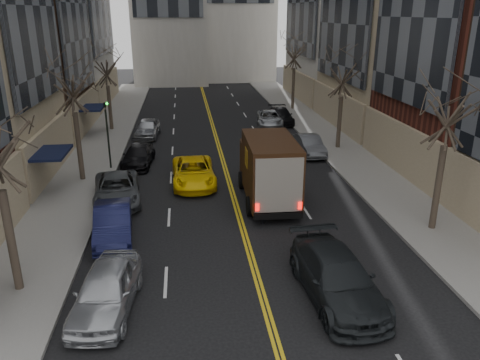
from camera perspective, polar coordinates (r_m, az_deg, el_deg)
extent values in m
cube|color=slate|center=(36.54, -16.88, 3.70)|extent=(4.00, 66.00, 0.15)
cube|color=slate|center=(37.78, 11.14, 4.70)|extent=(4.00, 66.00, 0.15)
cube|color=black|center=(27.70, -22.30, 3.06)|extent=(2.00, 3.00, 0.15)
cube|color=black|center=(28.24, -23.78, 0.92)|extent=(0.20, 3.00, 2.50)
cube|color=black|center=(40.04, -17.74, 8.40)|extent=(2.00, 3.00, 0.15)
cube|color=black|center=(40.42, -18.84, 6.85)|extent=(0.20, 3.00, 2.50)
cylinder|color=#382D23|center=(18.50, -26.13, -6.69)|extent=(0.30, 0.30, 3.83)
cylinder|color=#382D23|center=(29.34, -19.03, 3.88)|extent=(0.30, 0.30, 4.05)
cylinder|color=#382D23|center=(41.85, -15.58, 8.51)|extent=(0.30, 0.30, 3.69)
cylinder|color=#382D23|center=(23.11, 22.96, -0.90)|extent=(0.30, 0.30, 3.96)
cylinder|color=#382D23|center=(35.41, 12.02, 6.91)|extent=(0.30, 0.30, 3.78)
cylinder|color=#382D23|center=(49.56, 6.50, 11.02)|extent=(0.30, 0.30, 4.14)
cylinder|color=black|center=(31.01, -15.77, 4.81)|extent=(0.12, 0.12, 3.80)
imported|color=black|center=(30.52, -16.18, 9.07)|extent=(0.15, 0.18, 0.90)
sphere|color=#0CE526|center=(30.40, -15.92, 8.96)|extent=(0.14, 0.14, 0.14)
cube|color=black|center=(25.25, 3.44, -1.40)|extent=(2.40, 6.62, 0.31)
cube|color=black|center=(27.16, 2.69, 2.46)|extent=(2.45, 1.80, 2.16)
cube|color=black|center=(24.22, 3.72, 1.41)|extent=(2.57, 5.09, 3.08)
cube|color=black|center=(22.37, 4.71, -4.32)|extent=(2.37, 0.24, 0.31)
cube|color=red|center=(22.01, 2.11, -3.36)|extent=(0.19, 0.07, 0.36)
cube|color=red|center=(22.37, 7.34, -3.13)|extent=(0.19, 0.07, 0.36)
cube|color=gold|center=(23.91, 0.77, 2.76)|extent=(0.06, 0.93, 0.92)
cube|color=gold|center=(24.31, 6.66, 2.91)|extent=(0.06, 0.93, 0.92)
cylinder|color=black|center=(27.12, 0.20, 0.01)|extent=(0.31, 0.99, 0.99)
cylinder|color=black|center=(27.47, 5.24, 0.18)|extent=(0.31, 0.99, 0.99)
cylinder|color=black|center=(23.51, 1.18, -3.20)|extent=(0.31, 0.99, 0.99)
cylinder|color=black|center=(23.90, 6.97, -2.95)|extent=(0.31, 0.99, 0.99)
imported|color=black|center=(17.27, 11.73, -11.54)|extent=(2.66, 5.78, 1.64)
cube|color=black|center=(17.61, 11.05, -8.30)|extent=(0.13, 0.04, 0.09)
cube|color=blue|center=(17.59, 11.08, -8.34)|extent=(0.10, 0.01, 0.06)
imported|color=yellow|center=(27.84, -5.69, 0.96)|extent=(2.56, 5.35, 1.47)
imported|color=black|center=(22.61, 2.90, -3.38)|extent=(0.55, 0.67, 1.57)
imported|color=#B9BCC1|center=(16.93, -15.99, -12.76)|extent=(2.34, 4.79, 1.57)
imported|color=#12153A|center=(21.84, -15.23, -5.07)|extent=(2.07, 4.71, 1.50)
imported|color=#484B4F|center=(25.95, -14.77, -1.10)|extent=(2.98, 5.38, 1.42)
imported|color=black|center=(31.93, -12.29, 2.93)|extent=(2.22, 4.67, 1.32)
imported|color=#A1A3A8|center=(39.11, -11.20, 6.22)|extent=(2.15, 4.51, 1.49)
imported|color=#4C4E53|center=(33.93, 8.46, 4.22)|extent=(1.58, 4.23, 1.38)
imported|color=#A6A9AD|center=(42.42, 3.64, 7.50)|extent=(2.79, 5.03, 1.33)
imported|color=black|center=(43.50, 5.00, 7.80)|extent=(2.04, 4.78, 1.37)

